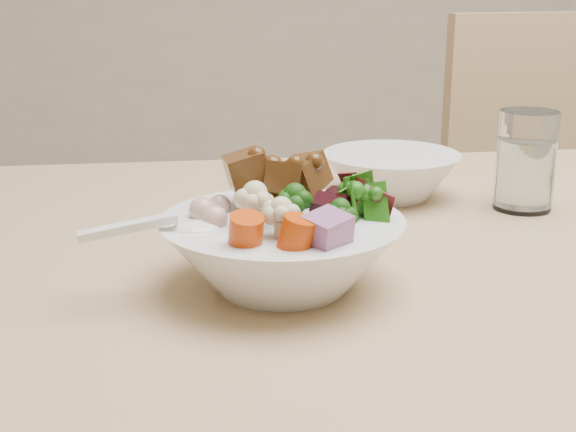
{
  "coord_description": "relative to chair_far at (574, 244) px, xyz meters",
  "views": [
    {
      "loc": [
        -0.66,
        -0.83,
        1.03
      ],
      "look_at": [
        -0.6,
        -0.19,
        0.83
      ],
      "focal_mm": 50.0,
      "sensor_mm": 36.0,
      "label": 1
    }
  ],
  "objects": [
    {
      "name": "food_bowl",
      "position": [
        -0.61,
        -0.72,
        0.27
      ],
      "size": [
        0.21,
        0.21,
        0.11
      ],
      "color": "white",
      "rests_on": "dining_table"
    },
    {
      "name": "soup_spoon",
      "position": [
        -0.7,
        -0.74,
        0.29
      ],
      "size": [
        0.12,
        0.04,
        0.02
      ],
      "rotation": [
        0.0,
        0.0,
        0.09
      ],
      "color": "white",
      "rests_on": "food_bowl"
    },
    {
      "name": "side_bowl",
      "position": [
        -0.46,
        -0.46,
        0.26
      ],
      "size": [
        0.16,
        0.16,
        0.05
      ],
      "primitive_type": null,
      "color": "white",
      "rests_on": "dining_table"
    },
    {
      "name": "chair_far",
      "position": [
        0.0,
        0.0,
        0.0
      ],
      "size": [
        0.5,
        0.5,
        0.95
      ],
      "rotation": [
        0.0,
        0.0,
        0.14
      ],
      "color": "tan",
      "rests_on": "ground"
    },
    {
      "name": "water_glass",
      "position": [
        -0.32,
        -0.52,
        0.28
      ],
      "size": [
        0.07,
        0.07,
        0.11
      ],
      "color": "white",
      "rests_on": "dining_table"
    }
  ]
}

